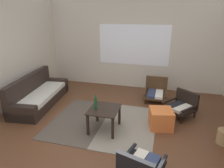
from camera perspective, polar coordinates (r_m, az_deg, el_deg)
ground_plane at (r=3.76m, az=-2.39°, el=-16.31°), size 7.80×7.80×0.00m
far_wall_with_window at (r=6.09m, az=6.28°, el=11.47°), size 5.60×0.13×2.70m
area_rug at (r=4.35m, az=-2.48°, el=-10.81°), size 2.18×1.86×0.01m
couch at (r=5.42m, az=-20.16°, el=-3.03°), size 0.94×2.06×0.74m
coffee_table at (r=3.93m, az=-2.22°, el=-8.22°), size 0.56×0.62×0.46m
armchair_by_window at (r=5.46m, az=12.31°, el=-1.94°), size 0.58×0.64×0.58m
armchair_striped_foreground at (r=2.96m, az=8.10°, el=-22.15°), size 0.67×0.69×0.51m
armchair_corner at (r=4.78m, az=19.21°, el=-5.58°), size 0.79×0.79×0.55m
ottoman_orange at (r=4.21m, az=13.71°, el=-9.56°), size 0.53×0.53×0.39m
glass_bottle at (r=3.82m, az=-4.69°, el=-5.52°), size 0.06×0.06×0.30m
wicker_basket at (r=4.17m, az=29.27°, el=-12.99°), size 0.24×0.24×0.27m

